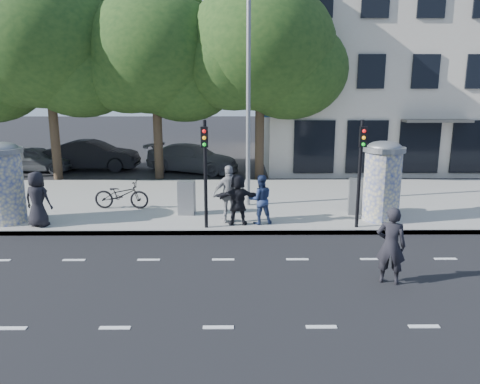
{
  "coord_description": "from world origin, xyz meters",
  "views": [
    {
      "loc": [
        0.35,
        -10.43,
        4.59
      ],
      "look_at": [
        0.47,
        3.5,
        1.38
      ],
      "focal_mm": 35.0,
      "sensor_mm": 36.0,
      "label": 1
    }
  ],
  "objects_px": {
    "car_left": "(36,159)",
    "car_right": "(192,158)",
    "ped_e": "(230,194)",
    "street_lamp": "(248,79)",
    "man_road": "(391,246)",
    "cabinet_left": "(187,198)",
    "cabinet_right": "(357,197)",
    "traffic_pole_far": "(361,163)",
    "ad_column_right": "(382,179)",
    "ped_a": "(38,199)",
    "bicycle": "(122,195)",
    "ped_f": "(238,199)",
    "traffic_pole_near": "(205,163)",
    "car_mid": "(93,155)",
    "ad_column_left": "(4,181)"
  },
  "relations": [
    {
      "from": "street_lamp",
      "to": "car_mid",
      "type": "relative_size",
      "value": 1.63
    },
    {
      "from": "man_road",
      "to": "traffic_pole_far",
      "type": "bearing_deg",
      "value": -74.29
    },
    {
      "from": "traffic_pole_near",
      "to": "traffic_pole_far",
      "type": "distance_m",
      "value": 4.8
    },
    {
      "from": "ped_a",
      "to": "cabinet_right",
      "type": "xyz_separation_m",
      "value": [
        10.55,
        1.35,
        -0.27
      ]
    },
    {
      "from": "man_road",
      "to": "cabinet_right",
      "type": "xyz_separation_m",
      "value": [
        0.63,
        5.5,
        -0.15
      ]
    },
    {
      "from": "street_lamp",
      "to": "ped_f",
      "type": "distance_m",
      "value": 4.54
    },
    {
      "from": "traffic_pole_near",
      "to": "man_road",
      "type": "bearing_deg",
      "value": -40.61
    },
    {
      "from": "ped_e",
      "to": "man_road",
      "type": "relative_size",
      "value": 1.03
    },
    {
      "from": "traffic_pole_far",
      "to": "car_mid",
      "type": "xyz_separation_m",
      "value": [
        -11.7,
        11.3,
        -1.42
      ]
    },
    {
      "from": "ped_e",
      "to": "car_mid",
      "type": "relative_size",
      "value": 0.39
    },
    {
      "from": "traffic_pole_near",
      "to": "street_lamp",
      "type": "height_order",
      "value": "street_lamp"
    },
    {
      "from": "traffic_pole_near",
      "to": "man_road",
      "type": "distance_m",
      "value": 6.15
    },
    {
      "from": "traffic_pole_near",
      "to": "bicycle",
      "type": "height_order",
      "value": "traffic_pole_near"
    },
    {
      "from": "car_mid",
      "to": "ped_a",
      "type": "bearing_deg",
      "value": -171.68
    },
    {
      "from": "ad_column_right",
      "to": "ped_f",
      "type": "xyz_separation_m",
      "value": [
        -4.79,
        -0.53,
        -0.54
      ]
    },
    {
      "from": "car_left",
      "to": "traffic_pole_near",
      "type": "bearing_deg",
      "value": -133.8
    },
    {
      "from": "man_road",
      "to": "cabinet_left",
      "type": "distance_m",
      "value": 7.69
    },
    {
      "from": "traffic_pole_near",
      "to": "cabinet_left",
      "type": "xyz_separation_m",
      "value": [
        -0.77,
        1.62,
        -1.49
      ]
    },
    {
      "from": "cabinet_right",
      "to": "car_right",
      "type": "height_order",
      "value": "car_right"
    },
    {
      "from": "ped_f",
      "to": "car_mid",
      "type": "xyz_separation_m",
      "value": [
        -7.91,
        10.92,
        -0.18
      ]
    },
    {
      "from": "ped_a",
      "to": "man_road",
      "type": "relative_size",
      "value": 0.97
    },
    {
      "from": "ped_a",
      "to": "car_left",
      "type": "height_order",
      "value": "ped_a"
    },
    {
      "from": "ped_a",
      "to": "bicycle",
      "type": "relative_size",
      "value": 0.9
    },
    {
      "from": "traffic_pole_far",
      "to": "ped_a",
      "type": "bearing_deg",
      "value": 178.63
    },
    {
      "from": "ad_column_left",
      "to": "street_lamp",
      "type": "xyz_separation_m",
      "value": [
        8.0,
        2.13,
        3.26
      ]
    },
    {
      "from": "traffic_pole_far",
      "to": "bicycle",
      "type": "xyz_separation_m",
      "value": [
        -8.04,
        2.42,
        -1.56
      ]
    },
    {
      "from": "ped_a",
      "to": "car_right",
      "type": "relative_size",
      "value": 0.35
    },
    {
      "from": "cabinet_left",
      "to": "car_mid",
      "type": "bearing_deg",
      "value": 128.41
    },
    {
      "from": "cabinet_left",
      "to": "car_mid",
      "type": "xyz_separation_m",
      "value": [
        -6.13,
        9.68,
        0.07
      ]
    },
    {
      "from": "traffic_pole_far",
      "to": "car_right",
      "type": "distance_m",
      "value": 12.44
    },
    {
      "from": "ped_e",
      "to": "street_lamp",
      "type": "bearing_deg",
      "value": -119.97
    },
    {
      "from": "man_road",
      "to": "car_mid",
      "type": "relative_size",
      "value": 0.38
    },
    {
      "from": "car_left",
      "to": "traffic_pole_far",
      "type": "bearing_deg",
      "value": -122.54
    },
    {
      "from": "street_lamp",
      "to": "bicycle",
      "type": "relative_size",
      "value": 4.04
    },
    {
      "from": "traffic_pole_near",
      "to": "cabinet_right",
      "type": "bearing_deg",
      "value": 17.05
    },
    {
      "from": "street_lamp",
      "to": "ped_a",
      "type": "bearing_deg",
      "value": -158.98
    },
    {
      "from": "traffic_pole_far",
      "to": "cabinet_left",
      "type": "relative_size",
      "value": 2.87
    },
    {
      "from": "traffic_pole_far",
      "to": "man_road",
      "type": "distance_m",
      "value": 4.13
    },
    {
      "from": "ad_column_right",
      "to": "ped_e",
      "type": "height_order",
      "value": "ad_column_right"
    },
    {
      "from": "car_left",
      "to": "car_right",
      "type": "xyz_separation_m",
      "value": [
        8.44,
        -0.09,
        0.04
      ]
    },
    {
      "from": "cabinet_right",
      "to": "man_road",
      "type": "bearing_deg",
      "value": -87.43
    },
    {
      "from": "ped_f",
      "to": "car_left",
      "type": "distance_m",
      "value": 15.01
    },
    {
      "from": "traffic_pole_near",
      "to": "ped_f",
      "type": "relative_size",
      "value": 2.02
    },
    {
      "from": "ad_column_left",
      "to": "bicycle",
      "type": "distance_m",
      "value": 3.87
    },
    {
      "from": "traffic_pole_far",
      "to": "ped_f",
      "type": "distance_m",
      "value": 4.01
    },
    {
      "from": "ad_column_left",
      "to": "ad_column_right",
      "type": "bearing_deg",
      "value": 0.92
    },
    {
      "from": "car_left",
      "to": "ad_column_right",
      "type": "bearing_deg",
      "value": -118.43
    },
    {
      "from": "ped_f",
      "to": "cabinet_right",
      "type": "bearing_deg",
      "value": -164.65
    },
    {
      "from": "street_lamp",
      "to": "bicycle",
      "type": "bearing_deg",
      "value": -174.86
    },
    {
      "from": "street_lamp",
      "to": "car_mid",
      "type": "height_order",
      "value": "street_lamp"
    }
  ]
}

